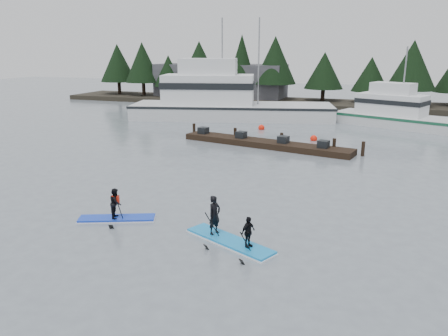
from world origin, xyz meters
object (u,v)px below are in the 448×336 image
(floating_dock, at_px, (265,144))
(fishing_boat_medium, at_px, (403,121))
(fishing_boat_large, at_px, (226,110))
(paddleboard_duo, at_px, (229,231))
(paddleboard_solo, at_px, (116,209))

(floating_dock, bearing_deg, fishing_boat_medium, 63.79)
(fishing_boat_large, xyz_separation_m, fishing_boat_medium, (17.25, 0.48, -0.31))
(fishing_boat_large, xyz_separation_m, paddleboard_duo, (10.16, -28.77, -0.41))
(floating_dock, xyz_separation_m, paddleboard_solo, (-2.30, -16.14, 0.25))
(fishing_boat_medium, distance_m, paddleboard_solo, 31.22)
(floating_dock, distance_m, paddleboard_duo, 16.94)
(fishing_boat_medium, bearing_deg, paddleboard_solo, -90.39)
(paddleboard_duo, bearing_deg, floating_dock, 124.66)
(floating_dock, bearing_deg, paddleboard_solo, -85.83)
(paddleboard_solo, bearing_deg, fishing_boat_medium, 44.25)
(fishing_boat_medium, relative_size, paddleboard_solo, 4.29)
(paddleboard_solo, bearing_deg, fishing_boat_large, 77.40)
(floating_dock, relative_size, paddleboard_solo, 4.11)
(floating_dock, height_order, paddleboard_duo, paddleboard_duo)
(fishing_boat_large, height_order, paddleboard_duo, fishing_boat_large)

